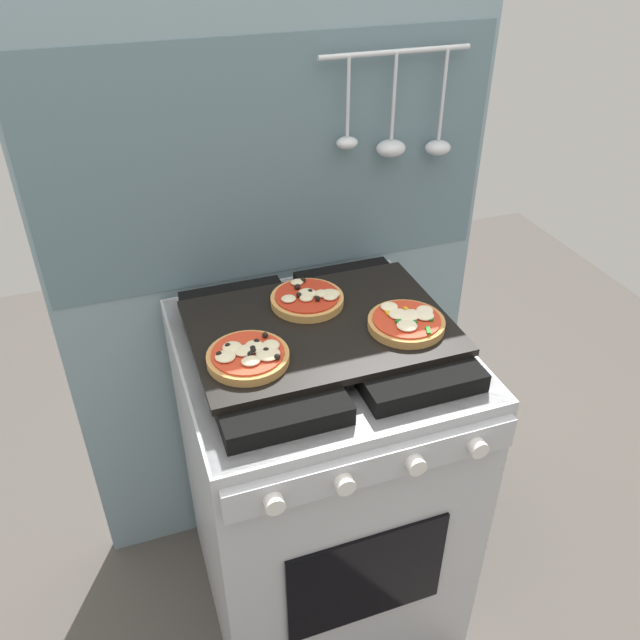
# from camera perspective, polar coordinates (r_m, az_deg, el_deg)

# --- Properties ---
(ground_plane) EXTENTS (4.00, 4.00, 0.00)m
(ground_plane) POSITION_cam_1_polar(r_m,az_deg,el_deg) (2.03, 0.00, -22.23)
(ground_plane) COLOR #4C4742
(kitchen_backsplash) EXTENTS (1.10, 0.09, 1.55)m
(kitchen_backsplash) POSITION_cam_1_polar(r_m,az_deg,el_deg) (1.70, -3.66, 2.08)
(kitchen_backsplash) COLOR #7A939E
(kitchen_backsplash) RESTS_ON ground_plane
(stove) EXTENTS (0.60, 0.64, 0.90)m
(stove) POSITION_cam_1_polar(r_m,az_deg,el_deg) (1.67, 0.02, -13.68)
(stove) COLOR #B7BABF
(stove) RESTS_ON ground_plane
(baking_tray) EXTENTS (0.54, 0.38, 0.02)m
(baking_tray) POSITION_cam_1_polar(r_m,az_deg,el_deg) (1.37, 0.00, -0.62)
(baking_tray) COLOR black
(baking_tray) RESTS_ON stove
(pizza_left) EXTENTS (0.16, 0.16, 0.03)m
(pizza_left) POSITION_cam_1_polar(r_m,az_deg,el_deg) (1.26, -6.28, -3.13)
(pizza_left) COLOR #C18947
(pizza_left) RESTS_ON baking_tray
(pizza_right) EXTENTS (0.16, 0.16, 0.03)m
(pizza_right) POSITION_cam_1_polar(r_m,az_deg,el_deg) (1.36, 7.62, -0.13)
(pizza_right) COLOR #C18947
(pizza_right) RESTS_ON baking_tray
(pizza_center) EXTENTS (0.16, 0.16, 0.03)m
(pizza_center) POSITION_cam_1_polar(r_m,az_deg,el_deg) (1.42, -1.15, 1.90)
(pizza_center) COLOR tan
(pizza_center) RESTS_ON baking_tray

